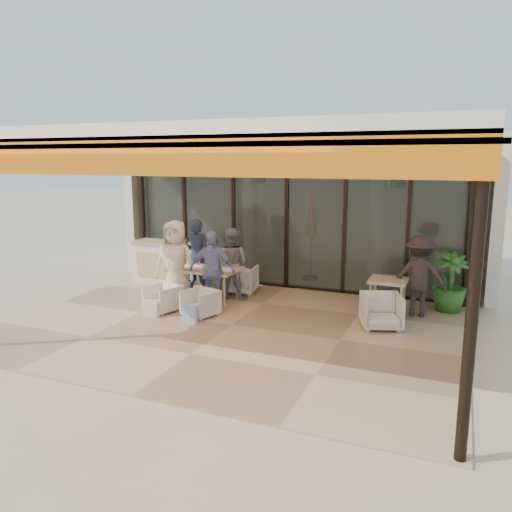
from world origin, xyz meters
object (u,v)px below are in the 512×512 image
Objects in this scene: diner_cream at (175,263)px; chair_near_left at (163,297)px; chair_far_left at (208,274)px; chair_far_right at (241,278)px; standing_woman at (419,276)px; host_counter at (170,263)px; chair_near_right at (200,302)px; potted_palm at (450,282)px; diner_navy at (197,257)px; side_table at (388,285)px; diner_periwinkle at (212,271)px; diner_grey at (231,264)px; dining_table at (204,270)px; side_chair at (381,310)px.

chair_near_left is at bearing -96.87° from diner_cream.
chair_far_left is 1.03× the size of chair_far_right.
standing_woman is (4.69, 1.62, 0.50)m from chair_near_left.
diner_cream reaches higher than host_counter.
potted_palm is (4.40, 2.18, 0.31)m from chair_near_right.
chair_far_right is at bearing -3.82° from host_counter.
potted_palm is (5.24, 2.18, 0.30)m from chair_near_left.
diner_cream reaches higher than chair_far_left.
side_table is at bearing 172.47° from diner_navy.
side_table is (3.31, -0.51, 0.29)m from chair_far_right.
diner_periwinkle is at bearing -164.99° from side_table.
diner_cream is 1.10× the size of diner_periwinkle.
side_table is at bearing 163.85° from chair_far_left.
chair_far_right is 0.45× the size of diner_grey.
diner_periwinkle is (1.93, -1.53, 0.28)m from host_counter.
host_counter is 1.85m from dining_table.
chair_near_right is 0.72m from diner_periwinkle.
side_chair is at bearing 28.00° from chair_near_left.
potted_palm reaches higher than host_counter.
dining_table is 0.64m from diner_periwinkle.
dining_table is 1.11m from chair_near_left.
diner_cream is 5.51m from potted_palm.
dining_table is 2.13× the size of chair_far_right.
standing_woman reaches higher than chair_near_left.
diner_grey is at bearing 46.21° from dining_table.
diner_navy reaches higher than chair_far_right.
diner_navy is (0.00, 1.40, 0.56)m from chair_near_left.
diner_periwinkle is 4.72m from potted_palm.
chair_near_left is at bearing -61.76° from host_counter.
dining_table is at bearing -35.50° from host_counter.
standing_woman reaches higher than chair_near_right.
chair_near_left is 0.35× the size of diner_navy.
potted_palm is (4.40, 0.78, -0.18)m from diner_grey.
standing_woman reaches higher than chair_far_left.
side_chair reaches higher than chair_near_left.
chair_near_right is at bearing 16.79° from standing_woman.
standing_woman is (4.69, 0.22, -0.06)m from diner_navy.
standing_woman is at bearing 8.85° from dining_table.
side_chair is (0.00, -0.75, -0.29)m from side_table.
diner_cream is at bearing 50.48° from chair_far_right.
dining_table is at bearing -173.40° from side_table.
chair_far_right is (1.93, -0.13, -0.18)m from host_counter.
dining_table is 4.98m from potted_palm.
diner_grey is at bearing 107.73° from chair_near_right.
standing_woman reaches higher than side_table.
diner_cream is (-0.84, 0.50, 0.59)m from chair_near_right.
diner_grey is 0.88× the size of diner_cream.
diner_periwinkle is at bearing -38.39° from host_counter.
chair_far_left is 0.97× the size of side_table.
side_chair is at bearing 55.30° from standing_woman.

